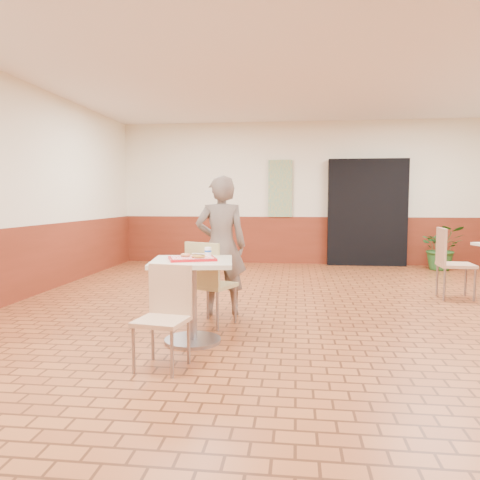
# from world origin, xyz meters

# --- Properties ---
(room_shell) EXTENTS (8.01, 10.01, 3.01)m
(room_shell) POSITION_xyz_m (0.00, 0.00, 1.50)
(room_shell) COLOR brown
(room_shell) RESTS_ON ground
(wainscot_band) EXTENTS (8.00, 10.00, 1.00)m
(wainscot_band) POSITION_xyz_m (0.00, 0.00, 0.50)
(wainscot_band) COLOR maroon
(wainscot_band) RESTS_ON ground
(corridor_doorway) EXTENTS (1.60, 0.22, 2.20)m
(corridor_doorway) POSITION_xyz_m (1.20, 4.88, 1.10)
(corridor_doorway) COLOR black
(corridor_doorway) RESTS_ON ground
(promo_poster) EXTENTS (0.50, 0.03, 1.20)m
(promo_poster) POSITION_xyz_m (-0.60, 4.94, 1.60)
(promo_poster) COLOR gray
(promo_poster) RESTS_ON wainscot_band
(main_table) EXTENTS (0.76, 0.76, 0.80)m
(main_table) POSITION_xyz_m (-1.24, -0.70, 0.54)
(main_table) COLOR beige
(main_table) RESTS_ON ground
(chair_main_front) EXTENTS (0.44, 0.44, 0.83)m
(chair_main_front) POSITION_xyz_m (-1.32, -1.37, 0.47)
(chair_main_front) COLOR tan
(chair_main_front) RESTS_ON ground
(chair_main_back) EXTENTS (0.56, 0.56, 0.92)m
(chair_main_back) POSITION_xyz_m (-1.19, -0.13, 0.51)
(chair_main_back) COLOR tan
(chair_main_back) RESTS_ON ground
(customer) EXTENTS (0.67, 0.51, 1.65)m
(customer) POSITION_xyz_m (-1.14, 0.41, 0.82)
(customer) COLOR #675950
(customer) RESTS_ON ground
(serving_tray) EXTENTS (0.43, 0.34, 0.03)m
(serving_tray) POSITION_xyz_m (-1.24, -0.70, 0.81)
(serving_tray) COLOR red
(serving_tray) RESTS_ON main_table
(ring_donut) EXTENTS (0.12, 0.12, 0.03)m
(ring_donut) POSITION_xyz_m (-1.31, -0.68, 0.84)
(ring_donut) COLOR #BF7646
(ring_donut) RESTS_ON serving_tray
(long_john_donut) EXTENTS (0.15, 0.10, 0.04)m
(long_john_donut) POSITION_xyz_m (-1.16, -0.77, 0.85)
(long_john_donut) COLOR gold
(long_john_donut) RESTS_ON serving_tray
(paper_cup) EXTENTS (0.07, 0.07, 0.08)m
(paper_cup) POSITION_xyz_m (-1.11, -0.59, 0.87)
(paper_cup) COLOR white
(paper_cup) RESTS_ON serving_tray
(chair_second_left) EXTENTS (0.47, 0.47, 0.98)m
(chair_second_left) POSITION_xyz_m (1.87, 1.72, 0.55)
(chair_second_left) COLOR tan
(chair_second_left) RESTS_ON ground
(potted_plant) EXTENTS (0.84, 0.74, 0.88)m
(potted_plant) POSITION_xyz_m (2.57, 4.40, 0.44)
(potted_plant) COLOR #265923
(potted_plant) RESTS_ON ground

